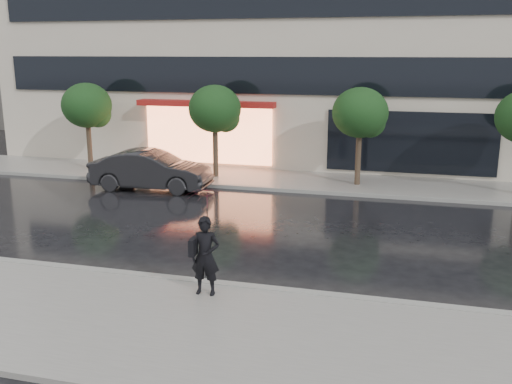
% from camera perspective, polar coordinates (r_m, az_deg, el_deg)
% --- Properties ---
extents(ground, '(120.00, 120.00, 0.00)m').
position_cam_1_polar(ground, '(14.56, -5.51, -7.66)').
color(ground, black).
rests_on(ground, ground).
extents(sidewalk_near, '(60.00, 4.50, 0.12)m').
position_cam_1_polar(sidewalk_near, '(11.82, -11.10, -12.90)').
color(sidewalk_near, slate).
rests_on(sidewalk_near, ground).
extents(sidewalk_far, '(60.00, 3.50, 0.12)m').
position_cam_1_polar(sidewalk_far, '(24.01, 2.96, 1.19)').
color(sidewalk_far, slate).
rests_on(sidewalk_far, ground).
extents(curb_near, '(60.00, 0.25, 0.14)m').
position_cam_1_polar(curb_near, '(13.68, -6.98, -8.85)').
color(curb_near, gray).
rests_on(curb_near, ground).
extents(curb_far, '(60.00, 0.25, 0.14)m').
position_cam_1_polar(curb_far, '(22.34, 2.03, 0.27)').
color(curb_far, gray).
rests_on(curb_far, ground).
extents(tree_far_west, '(2.20, 2.20, 3.99)m').
position_cam_1_polar(tree_far_west, '(26.64, -16.42, 8.15)').
color(tree_far_west, '#33261C').
rests_on(tree_far_west, ground).
extents(tree_mid_west, '(2.20, 2.20, 3.99)m').
position_cam_1_polar(tree_mid_west, '(24.11, -3.98, 8.13)').
color(tree_mid_west, '#33261C').
rests_on(tree_mid_west, ground).
extents(tree_mid_east, '(2.20, 2.20, 3.99)m').
position_cam_1_polar(tree_mid_east, '(22.90, 10.52, 7.63)').
color(tree_mid_east, '#33261C').
rests_on(tree_mid_east, ground).
extents(parked_car, '(4.78, 1.84, 1.55)m').
position_cam_1_polar(parked_car, '(22.81, -10.47, 2.15)').
color(parked_car, black).
rests_on(parked_car, ground).
extents(pedestrian_with_umbrella, '(0.93, 0.95, 2.40)m').
position_cam_1_polar(pedestrian_with_umbrella, '(12.32, -5.01, -3.59)').
color(pedestrian_with_umbrella, black).
rests_on(pedestrian_with_umbrella, sidewalk_near).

